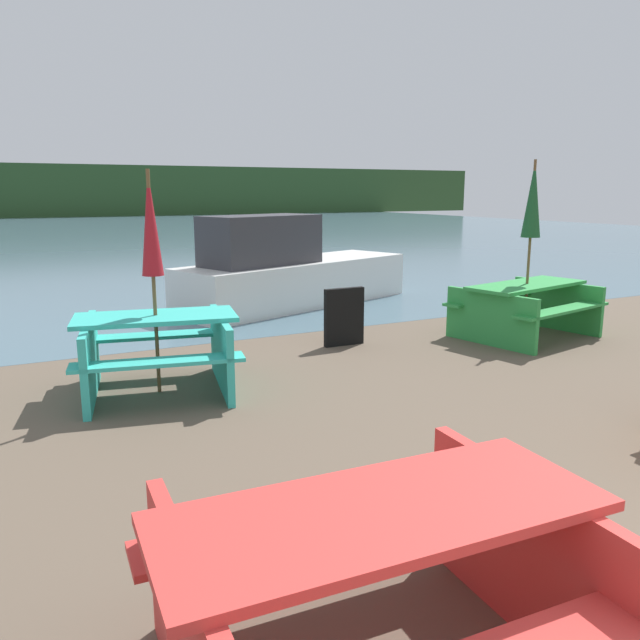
{
  "coord_description": "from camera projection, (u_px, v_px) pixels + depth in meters",
  "views": [
    {
      "loc": [
        -2.95,
        -0.35,
        1.97
      ],
      "look_at": [
        -0.52,
        4.46,
        0.85
      ],
      "focal_mm": 35.0,
      "sensor_mm": 36.0,
      "label": 1
    }
  ],
  "objects": [
    {
      "name": "picnic_table_green",
      "position": [
        526.0,
        304.0,
        8.5
      ],
      "size": [
        2.08,
        1.73,
        0.74
      ],
      "rotation": [
        0.0,
        0.0,
        0.21
      ],
      "color": "green",
      "rests_on": "ground_plane"
    },
    {
      "name": "umbrella_darkgreen",
      "position": [
        533.0,
        201.0,
        8.22
      ],
      "size": [
        0.25,
        0.25,
        2.37
      ],
      "color": "brown",
      "rests_on": "ground_plane"
    },
    {
      "name": "umbrella_crimson",
      "position": [
        151.0,
        227.0,
        5.9
      ],
      "size": [
        0.21,
        0.21,
        2.17
      ],
      "color": "brown",
      "rests_on": "ground_plane"
    },
    {
      "name": "water",
      "position": [
        71.0,
        232.0,
        30.34
      ],
      "size": [
        60.0,
        50.0,
        0.0
      ],
      "color": "slate",
      "rests_on": "ground_plane"
    },
    {
      "name": "picnic_table_red",
      "position": [
        381.0,
        578.0,
        2.46
      ],
      "size": [
        1.84,
        1.46,
        0.78
      ],
      "rotation": [
        0.0,
        0.0,
        -0.04
      ],
      "color": "red",
      "rests_on": "ground_plane"
    },
    {
      "name": "picnic_table_teal",
      "position": [
        157.0,
        347.0,
        6.14
      ],
      "size": [
        1.78,
        1.65,
        0.78
      ],
      "rotation": [
        0.0,
        0.0,
        -0.19
      ],
      "color": "#33B7A8",
      "rests_on": "ground_plane"
    },
    {
      "name": "boat",
      "position": [
        288.0,
        273.0,
        10.79
      ],
      "size": [
        4.67,
        2.73,
        1.58
      ],
      "rotation": [
        0.0,
        0.0,
        0.34
      ],
      "color": "silver",
      "rests_on": "water"
    },
    {
      "name": "far_treeline",
      "position": [
        43.0,
        191.0,
        47.42
      ],
      "size": [
        80.0,
        1.6,
        4.0
      ],
      "color": "#284723",
      "rests_on": "water"
    },
    {
      "name": "signboard",
      "position": [
        344.0,
        317.0,
        8.04
      ],
      "size": [
        0.55,
        0.08,
        0.75
      ],
      "color": "black",
      "rests_on": "ground_plane"
    }
  ]
}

